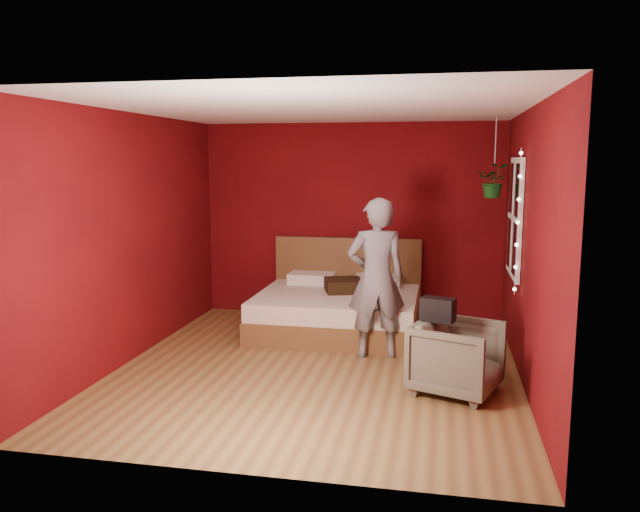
{
  "coord_description": "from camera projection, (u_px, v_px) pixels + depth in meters",
  "views": [
    {
      "loc": [
        1.21,
        -6.02,
        2.1
      ],
      "look_at": [
        -0.06,
        0.4,
        1.1
      ],
      "focal_mm": 35.0,
      "sensor_mm": 36.0,
      "label": 1
    }
  ],
  "objects": [
    {
      "name": "hanging_plant",
      "position": [
        494.0,
        181.0,
        7.21
      ],
      "size": [
        0.39,
        0.35,
        0.93
      ],
      "color": "silver",
      "rests_on": "room_walls"
    },
    {
      "name": "floor",
      "position": [
        318.0,
        368.0,
        6.39
      ],
      "size": [
        4.5,
        4.5,
        0.0
      ],
      "primitive_type": "plane",
      "color": "olive",
      "rests_on": "ground"
    },
    {
      "name": "armchair",
      "position": [
        457.0,
        358.0,
        5.65
      ],
      "size": [
        0.93,
        0.92,
        0.67
      ],
      "primitive_type": "imported",
      "rotation": [
        0.0,
        0.0,
        1.22
      ],
      "color": "#5B5848",
      "rests_on": "ground"
    },
    {
      "name": "room_walls",
      "position": [
        318.0,
        204.0,
        6.13
      ],
      "size": [
        4.04,
        4.54,
        2.62
      ],
      "color": "#650A0D",
      "rests_on": "ground"
    },
    {
      "name": "bed",
      "position": [
        339.0,
        308.0,
        7.76
      ],
      "size": [
        1.97,
        1.67,
        1.08
      ],
      "color": "brown",
      "rests_on": "ground"
    },
    {
      "name": "person",
      "position": [
        376.0,
        278.0,
        6.64
      ],
      "size": [
        0.71,
        0.56,
        1.72
      ],
      "primitive_type": "imported",
      "rotation": [
        0.0,
        0.0,
        3.4
      ],
      "color": "slate",
      "rests_on": "ground"
    },
    {
      "name": "handbag",
      "position": [
        438.0,
        310.0,
        5.61
      ],
      "size": [
        0.33,
        0.24,
        0.22
      ],
      "primitive_type": "cube",
      "rotation": [
        0.0,
        0.0,
        -0.34
      ],
      "color": "black",
      "rests_on": "armchair"
    },
    {
      "name": "fairy_lights",
      "position": [
        518.0,
        222.0,
        6.15
      ],
      "size": [
        0.04,
        0.04,
        1.45
      ],
      "color": "silver",
      "rests_on": "room_walls"
    },
    {
      "name": "window",
      "position": [
        515.0,
        218.0,
        6.66
      ],
      "size": [
        0.05,
        0.97,
        1.27
      ],
      "color": "white",
      "rests_on": "room_walls"
    },
    {
      "name": "throw_pillow",
      "position": [
        344.0,
        285.0,
        7.73
      ],
      "size": [
        0.56,
        0.56,
        0.16
      ],
      "primitive_type": "cube",
      "rotation": [
        0.0,
        0.0,
        0.3
      ],
      "color": "#311E10",
      "rests_on": "bed"
    }
  ]
}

